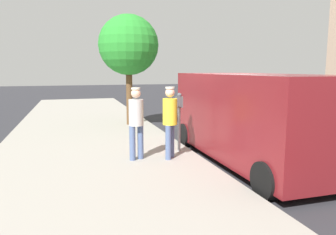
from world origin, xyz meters
TOP-DOWN VIEW (x-y plane):
  - ground_plane at (0.00, 0.00)m, footprint 80.00×80.00m
  - sidewalk_slab at (3.50, 0.00)m, footprint 5.00×32.00m
  - parking_meter_near at (1.35, 0.28)m, footprint 0.14×0.18m
  - pedestrian_in_yellow at (1.78, 0.86)m, footprint 0.34×0.34m
  - pedestrian_in_gray at (2.56, 0.72)m, footprint 0.35×0.34m
  - parked_van at (-0.15, 1.28)m, footprint 2.14×5.21m
  - street_tree at (1.85, -4.22)m, footprint 2.25×2.25m

SIDE VIEW (x-z plane):
  - ground_plane at x=0.00m, z-range 0.00..0.00m
  - sidewalk_slab at x=3.50m, z-range 0.00..0.15m
  - pedestrian_in_gray at x=2.56m, z-range 0.27..1.97m
  - pedestrian_in_yellow at x=1.78m, z-range 0.28..1.98m
  - parked_van at x=-0.15m, z-range 0.08..2.23m
  - parking_meter_near at x=1.35m, z-range 0.42..1.94m
  - street_tree at x=1.85m, z-range 1.07..5.21m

